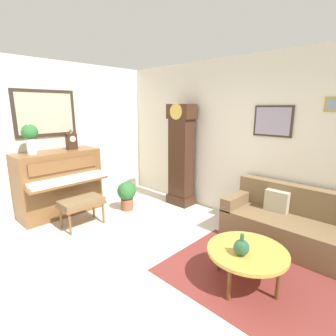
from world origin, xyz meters
TOP-DOWN VIEW (x-y plane):
  - ground_plane at (0.00, 0.00)m, footprint 6.40×6.00m
  - wall_left at (-2.60, 0.00)m, footprint 0.13×4.90m
  - wall_back at (0.02, 2.40)m, footprint 5.30×0.13m
  - area_rug at (1.32, 0.85)m, footprint 2.10×1.50m
  - piano at (-2.23, 0.17)m, footprint 0.87×1.44m
  - piano_bench at (-1.44, 0.17)m, footprint 0.42×0.70m
  - grandfather_clock at (-0.93, 2.09)m, footprint 0.52×0.34m
  - couch at (1.33, 1.96)m, footprint 1.90×0.80m
  - coffee_table at (1.25, 0.72)m, footprint 0.88×0.88m
  - mantel_clock at (-2.23, 0.47)m, footprint 0.13×0.18m
  - flower_vase at (-2.23, -0.24)m, footprint 0.26×0.26m
  - green_jug at (1.24, 0.59)m, footprint 0.17×0.17m
  - potted_plant at (-1.47, 1.13)m, footprint 0.36×0.36m

SIDE VIEW (x-z plane):
  - ground_plane at x=0.00m, z-range -0.10..0.00m
  - area_rug at x=1.32m, z-range 0.00..0.01m
  - couch at x=1.33m, z-range -0.11..0.73m
  - potted_plant at x=-1.47m, z-range 0.04..0.60m
  - coffee_table at x=1.25m, z-range 0.18..0.61m
  - piano_bench at x=-1.44m, z-range 0.17..0.65m
  - green_jug at x=1.24m, z-range 0.39..0.63m
  - piano at x=-2.23m, z-range 0.01..1.20m
  - grandfather_clock at x=-0.93m, z-range -0.05..1.98m
  - mantel_clock at x=-2.23m, z-range 1.17..1.55m
  - wall_back at x=0.02m, z-range 0.00..2.80m
  - wall_left at x=-2.60m, z-range 0.01..2.81m
  - flower_vase at x=-2.23m, z-range 1.21..1.79m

